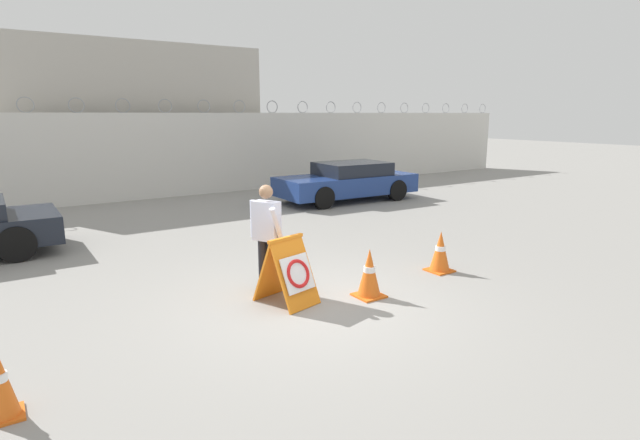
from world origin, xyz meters
TOP-DOWN VIEW (x-y plane):
  - ground_plane at (0.00, 0.00)m, footprint 90.00×90.00m
  - perimeter_wall at (-0.00, 11.15)m, footprint 36.00×0.30m
  - building_block at (0.64, 15.57)m, footprint 9.61×6.73m
  - barricade_sign at (-0.24, 0.25)m, footprint 0.82×0.98m
  - security_guard at (-0.22, 0.98)m, footprint 0.40×0.68m
  - traffic_cone_near at (-3.97, -0.78)m, footprint 0.34×0.34m
  - traffic_cone_mid at (0.94, -0.21)m, footprint 0.43×0.43m
  - traffic_cone_far at (2.83, 0.08)m, footprint 0.43×0.43m
  - parked_car_far_side at (5.98, 7.10)m, footprint 4.67×2.09m

SIDE VIEW (x-z plane):
  - ground_plane at x=0.00m, z-range 0.00..0.00m
  - traffic_cone_near at x=-3.97m, z-range 0.00..0.72m
  - traffic_cone_far at x=2.83m, z-range 0.00..0.75m
  - traffic_cone_mid at x=0.94m, z-range 0.00..0.78m
  - barricade_sign at x=-0.24m, z-range -0.01..1.03m
  - parked_car_far_side at x=5.98m, z-range 0.01..1.27m
  - security_guard at x=-0.22m, z-range 0.10..1.82m
  - perimeter_wall at x=0.00m, z-range -0.22..3.09m
  - building_block at x=0.64m, z-range 0.00..5.28m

